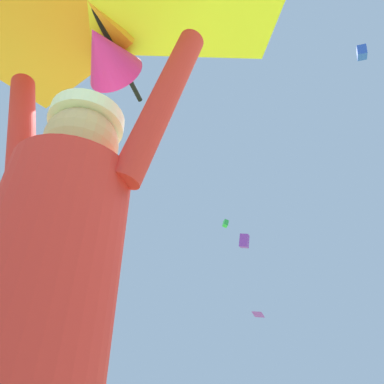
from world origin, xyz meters
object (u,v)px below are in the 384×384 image
(distant_kite_purple_mid_right, at_px, (244,241))
(distant_kite_green_far_center, at_px, (226,223))
(distant_kite_blue_high_right, at_px, (362,52))
(marker_flag, at_px, (59,365))
(distant_kite_purple_mid_left, at_px, (258,314))
(held_stunt_kite, at_px, (101,16))
(kite_flyer_person, at_px, (34,334))

(distant_kite_purple_mid_right, xyz_separation_m, distant_kite_green_far_center, (-1.42, 14.21, 8.65))
(distant_kite_blue_high_right, xyz_separation_m, marker_flag, (-13.11, -5.24, -17.36))
(distant_kite_purple_mid_left, height_order, distant_kite_blue_high_right, distant_kite_blue_high_right)
(held_stunt_kite, height_order, distant_kite_green_far_center, distant_kite_green_far_center)
(held_stunt_kite, distance_m, distant_kite_purple_mid_left, 23.89)
(distant_kite_purple_mid_left, distance_m, distant_kite_green_far_center, 16.21)
(held_stunt_kite, bearing_deg, kite_flyer_person, 82.73)
(held_stunt_kite, bearing_deg, distant_kite_purple_mid_left, 85.20)
(kite_flyer_person, distance_m, distant_kite_purple_mid_left, 24.03)
(distant_kite_blue_high_right, xyz_separation_m, distant_kite_green_far_center, (-9.48, 21.15, -0.52))
(marker_flag, bearing_deg, held_stunt_kite, -62.57)
(distant_kite_purple_mid_left, relative_size, distant_kite_blue_high_right, 1.05)
(distant_kite_green_far_center, relative_size, marker_flag, 0.65)
(distant_kite_purple_mid_right, relative_size, distant_kite_blue_high_right, 1.13)
(held_stunt_kite, xyz_separation_m, marker_flag, (-3.75, 7.22, -0.69))
(held_stunt_kite, bearing_deg, distant_kite_green_far_center, 90.20)
(distant_kite_purple_mid_left, relative_size, distant_kite_green_far_center, 0.93)
(distant_kite_purple_mid_left, height_order, marker_flag, distant_kite_purple_mid_left)
(distant_kite_purple_mid_left, distance_m, marker_flag, 17.82)
(kite_flyer_person, relative_size, distant_kite_blue_high_right, 2.06)
(distant_kite_purple_mid_right, xyz_separation_m, distant_kite_blue_high_right, (8.05, -6.94, 9.17))
(kite_flyer_person, bearing_deg, distant_kite_green_far_center, 90.21)
(kite_flyer_person, relative_size, distant_kite_green_far_center, 1.81)
(held_stunt_kite, distance_m, distant_kite_purple_mid_right, 20.84)
(kite_flyer_person, distance_m, held_stunt_kite, 1.18)
(kite_flyer_person, xyz_separation_m, distant_kite_purple_mid_left, (1.97, 23.46, 4.79))
(kite_flyer_person, distance_m, distant_kite_purple_mid_right, 21.22)
(held_stunt_kite, height_order, distant_kite_blue_high_right, distant_kite_blue_high_right)
(distant_kite_green_far_center, bearing_deg, marker_flag, -97.83)
(held_stunt_kite, xyz_separation_m, distant_kite_blue_high_right, (9.36, 12.46, 16.67))
(distant_kite_purple_mid_right, bearing_deg, marker_flag, -112.54)
(kite_flyer_person, bearing_deg, distant_kite_purple_mid_left, 85.21)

